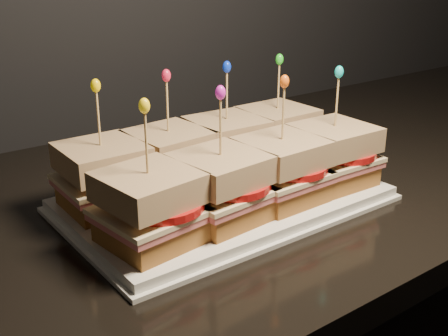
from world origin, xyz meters
TOP-DOWN VIEW (x-y plane):
  - granite_slab at (0.64, 1.67)m, footprint 2.41×0.68m
  - platter at (0.59, 1.60)m, footprint 0.41×0.26m
  - platter_rim at (0.59, 1.60)m, footprint 0.42×0.27m
  - sandwich_0_bread_bot at (0.44, 1.66)m, footprint 0.10×0.10m
  - sandwich_0_ham at (0.44, 1.66)m, footprint 0.11×0.10m
  - sandwich_0_cheese at (0.44, 1.66)m, footprint 0.11×0.11m
  - sandwich_0_tomato at (0.45, 1.65)m, footprint 0.10×0.10m
  - sandwich_0_bread_top at (0.44, 1.66)m, footprint 0.10×0.10m
  - sandwich_0_pick at (0.44, 1.66)m, footprint 0.00×0.00m
  - sandwich_0_frill at (0.44, 1.66)m, footprint 0.01×0.01m
  - sandwich_1_bread_bot at (0.54, 1.66)m, footprint 0.10×0.10m
  - sandwich_1_ham at (0.54, 1.66)m, footprint 0.11×0.11m
  - sandwich_1_cheese at (0.54, 1.66)m, footprint 0.12×0.11m
  - sandwich_1_tomato at (0.55, 1.65)m, footprint 0.10×0.10m
  - sandwich_1_bread_top at (0.54, 1.66)m, footprint 0.11×0.11m
  - sandwich_1_pick at (0.54, 1.66)m, footprint 0.00×0.00m
  - sandwich_1_frill at (0.54, 1.66)m, footprint 0.01×0.01m
  - sandwich_2_bread_bot at (0.64, 1.66)m, footprint 0.10×0.10m
  - sandwich_2_ham at (0.64, 1.66)m, footprint 0.11×0.11m
  - sandwich_2_cheese at (0.64, 1.66)m, footprint 0.11×0.11m
  - sandwich_2_tomato at (0.65, 1.65)m, footprint 0.10×0.10m
  - sandwich_2_bread_top at (0.64, 1.66)m, footprint 0.10×0.10m
  - sandwich_2_pick at (0.64, 1.66)m, footprint 0.00×0.00m
  - sandwich_2_frill at (0.64, 1.66)m, footprint 0.01×0.01m
  - sandwich_3_bread_bot at (0.73, 1.66)m, footprint 0.10×0.10m
  - sandwich_3_ham at (0.73, 1.66)m, footprint 0.11×0.10m
  - sandwich_3_cheese at (0.73, 1.66)m, footprint 0.11×0.10m
  - sandwich_3_tomato at (0.75, 1.65)m, footprint 0.10×0.10m
  - sandwich_3_bread_top at (0.73, 1.66)m, footprint 0.10×0.10m
  - sandwich_3_pick at (0.73, 1.66)m, footprint 0.00×0.00m
  - sandwich_3_frill at (0.73, 1.66)m, footprint 0.01×0.01m
  - sandwich_4_bread_bot at (0.44, 1.54)m, footprint 0.11×0.11m
  - sandwich_4_ham at (0.44, 1.54)m, footprint 0.12×0.11m
  - sandwich_4_cheese at (0.44, 1.54)m, footprint 0.12×0.12m
  - sandwich_4_tomato at (0.45, 1.53)m, footprint 0.10×0.10m
  - sandwich_4_bread_top at (0.44, 1.54)m, footprint 0.11×0.11m
  - sandwich_4_pick at (0.44, 1.54)m, footprint 0.00×0.00m
  - sandwich_4_frill at (0.44, 1.54)m, footprint 0.01×0.01m
  - sandwich_5_bread_bot at (0.54, 1.54)m, footprint 0.10×0.10m
  - sandwich_5_ham at (0.54, 1.54)m, footprint 0.11×0.11m
  - sandwich_5_cheese at (0.54, 1.54)m, footprint 0.12×0.11m
  - sandwich_5_tomato at (0.55, 1.53)m, footprint 0.10×0.10m
  - sandwich_5_bread_top at (0.54, 1.54)m, footprint 0.11×0.11m
  - sandwich_5_pick at (0.54, 1.54)m, footprint 0.00×0.00m
  - sandwich_5_frill at (0.54, 1.54)m, footprint 0.01×0.01m
  - sandwich_6_bread_bot at (0.64, 1.54)m, footprint 0.10×0.10m
  - sandwich_6_ham at (0.64, 1.54)m, footprint 0.11×0.10m
  - sandwich_6_cheese at (0.64, 1.54)m, footprint 0.11×0.11m
  - sandwich_6_tomato at (0.65, 1.53)m, footprint 0.10×0.10m
  - sandwich_6_bread_top at (0.64, 1.54)m, footprint 0.10×0.10m
  - sandwich_6_pick at (0.64, 1.54)m, footprint 0.00×0.00m
  - sandwich_6_frill at (0.64, 1.54)m, footprint 0.01×0.01m
  - sandwich_7_bread_bot at (0.73, 1.54)m, footprint 0.10×0.10m
  - sandwich_7_ham at (0.73, 1.54)m, footprint 0.11×0.11m
  - sandwich_7_cheese at (0.73, 1.54)m, footprint 0.11×0.11m
  - sandwich_7_tomato at (0.75, 1.53)m, footprint 0.10×0.10m
  - sandwich_7_bread_top at (0.73, 1.54)m, footprint 0.10×0.10m
  - sandwich_7_pick at (0.73, 1.54)m, footprint 0.00×0.00m
  - sandwich_7_frill at (0.73, 1.54)m, footprint 0.01×0.01m

SIDE VIEW (x-z plane):
  - granite_slab at x=0.64m, z-range 0.90..0.94m
  - platter_rim at x=0.59m, z-range 0.94..0.95m
  - platter at x=0.59m, z-range 0.94..0.96m
  - sandwich_0_bread_bot at x=0.44m, z-range 0.96..0.98m
  - sandwich_1_bread_bot at x=0.54m, z-range 0.96..0.98m
  - sandwich_2_bread_bot at x=0.64m, z-range 0.96..0.98m
  - sandwich_3_bread_bot at x=0.73m, z-range 0.96..0.98m
  - sandwich_4_bread_bot at x=0.44m, z-range 0.96..0.98m
  - sandwich_5_bread_bot at x=0.54m, z-range 0.96..0.98m
  - sandwich_6_bread_bot at x=0.64m, z-range 0.96..0.98m
  - sandwich_7_bread_bot at x=0.73m, z-range 0.96..0.98m
  - sandwich_0_ham at x=0.44m, z-range 0.98..0.99m
  - sandwich_1_ham at x=0.54m, z-range 0.98..0.99m
  - sandwich_2_ham at x=0.64m, z-range 0.98..0.99m
  - sandwich_3_ham at x=0.73m, z-range 0.98..0.99m
  - sandwich_4_ham at x=0.44m, z-range 0.98..0.99m
  - sandwich_5_ham at x=0.54m, z-range 0.98..0.99m
  - sandwich_6_ham at x=0.64m, z-range 0.98..0.99m
  - sandwich_7_ham at x=0.73m, z-range 0.98..0.99m
  - sandwich_0_cheese at x=0.44m, z-range 0.99..1.00m
  - sandwich_1_cheese at x=0.54m, z-range 0.99..1.00m
  - sandwich_2_cheese at x=0.64m, z-range 0.99..1.00m
  - sandwich_3_cheese at x=0.73m, z-range 0.99..1.00m
  - sandwich_4_cheese at x=0.44m, z-range 0.99..1.00m
  - sandwich_5_cheese at x=0.54m, z-range 0.99..1.00m
  - sandwich_6_cheese at x=0.64m, z-range 0.99..1.00m
  - sandwich_7_cheese at x=0.73m, z-range 0.99..1.00m
  - sandwich_0_tomato at x=0.45m, z-range 1.00..1.01m
  - sandwich_1_tomato at x=0.55m, z-range 1.00..1.01m
  - sandwich_2_tomato at x=0.65m, z-range 1.00..1.01m
  - sandwich_3_tomato at x=0.75m, z-range 1.00..1.01m
  - sandwich_4_tomato at x=0.45m, z-range 1.00..1.01m
  - sandwich_5_tomato at x=0.55m, z-range 1.00..1.01m
  - sandwich_6_tomato at x=0.65m, z-range 1.00..1.01m
  - sandwich_7_tomato at x=0.75m, z-range 1.00..1.01m
  - sandwich_0_bread_top at x=0.44m, z-range 1.01..1.04m
  - sandwich_1_bread_top at x=0.54m, z-range 1.01..1.04m
  - sandwich_2_bread_top at x=0.64m, z-range 1.01..1.04m
  - sandwich_3_bread_top at x=0.73m, z-range 1.01..1.04m
  - sandwich_4_bread_top at x=0.44m, z-range 1.01..1.04m
  - sandwich_5_bread_top at x=0.54m, z-range 1.01..1.04m
  - sandwich_6_bread_top at x=0.64m, z-range 1.01..1.04m
  - sandwich_7_bread_top at x=0.73m, z-range 1.01..1.04m
  - sandwich_0_pick at x=0.44m, z-range 1.03..1.12m
  - sandwich_1_pick at x=0.54m, z-range 1.03..1.12m
  - sandwich_2_pick at x=0.64m, z-range 1.03..1.12m
  - sandwich_3_pick at x=0.73m, z-range 1.03..1.12m
  - sandwich_4_pick at x=0.44m, z-range 1.03..1.12m
  - sandwich_5_pick at x=0.54m, z-range 1.03..1.12m
  - sandwich_6_pick at x=0.64m, z-range 1.03..1.12m
  - sandwich_7_pick at x=0.73m, z-range 1.03..1.12m
  - sandwich_0_frill at x=0.44m, z-range 1.11..1.12m
  - sandwich_1_frill at x=0.54m, z-range 1.11..1.12m
  - sandwich_2_frill at x=0.64m, z-range 1.11..1.12m
  - sandwich_3_frill at x=0.73m, z-range 1.11..1.12m
  - sandwich_4_frill at x=0.44m, z-range 1.11..1.12m
  - sandwich_5_frill at x=0.54m, z-range 1.11..1.12m
  - sandwich_6_frill at x=0.64m, z-range 1.11..1.12m
  - sandwich_7_frill at x=0.73m, z-range 1.11..1.12m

